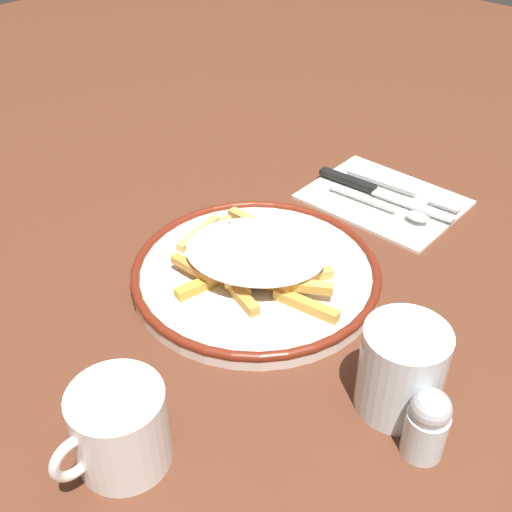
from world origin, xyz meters
TOP-DOWN VIEW (x-y plane):
  - ground_plane at (0.00, 0.00)m, footprint 2.60×2.60m
  - plate at (0.00, 0.00)m, footprint 0.30×0.30m
  - fries_heap at (0.00, -0.00)m, footprint 0.21×0.24m
  - napkin at (-0.25, 0.01)m, footprint 0.17×0.21m
  - fork at (-0.28, 0.02)m, footprint 0.04×0.18m
  - knife at (-0.25, -0.01)m, footprint 0.04×0.21m
  - spoon at (-0.23, 0.04)m, footprint 0.03×0.15m
  - water_glass at (0.04, 0.22)m, footprint 0.08×0.08m
  - coffee_mug at (0.26, 0.09)m, footprint 0.11×0.08m
  - salt_shaker at (0.07, 0.27)m, footprint 0.04×0.04m

SIDE VIEW (x-z plane):
  - ground_plane at x=0.00m, z-range 0.00..0.00m
  - napkin at x=-0.25m, z-range 0.00..0.01m
  - plate at x=0.00m, z-range 0.00..0.02m
  - fork at x=-0.28m, z-range 0.01..0.01m
  - knife at x=-0.25m, z-range 0.01..0.02m
  - spoon at x=-0.23m, z-range 0.01..0.02m
  - salt_shaker at x=0.07m, z-range 0.00..0.07m
  - fries_heap at x=0.00m, z-range 0.02..0.06m
  - coffee_mug at x=0.26m, z-range 0.00..0.08m
  - water_glass at x=0.04m, z-range 0.00..0.09m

